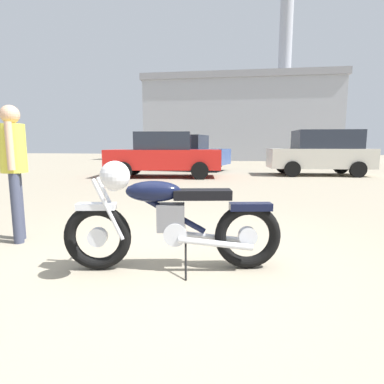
# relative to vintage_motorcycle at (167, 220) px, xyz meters

# --- Properties ---
(ground_plane) EXTENTS (80.00, 80.00, 0.00)m
(ground_plane) POSITION_rel_vintage_motorcycle_xyz_m (0.06, -0.06, -0.49)
(ground_plane) COLOR gray
(vintage_motorcycle) EXTENTS (2.06, 0.80, 1.07)m
(vintage_motorcycle) POSITION_rel_vintage_motorcycle_xyz_m (0.00, 0.00, 0.00)
(vintage_motorcycle) COLOR black
(vintage_motorcycle) RESTS_ON ground_plane
(bystander) EXTENTS (0.30, 0.40, 1.66)m
(bystander) POSITION_rel_vintage_motorcycle_xyz_m (-2.06, 0.54, 0.53)
(bystander) COLOR #383D51
(bystander) RESTS_ON ground_plane
(red_hatchback_near) EXTENTS (4.42, 2.42, 1.67)m
(red_hatchback_near) POSITION_rel_vintage_motorcycle_xyz_m (-2.48, 8.64, 0.34)
(red_hatchback_near) COLOR black
(red_hatchback_near) RESTS_ON ground_plane
(blue_hatchback_right) EXTENTS (4.05, 2.14, 1.78)m
(blue_hatchback_right) POSITION_rel_vintage_motorcycle_xyz_m (3.48, 10.50, 0.43)
(blue_hatchback_right) COLOR black
(blue_hatchback_right) RESTS_ON ground_plane
(silver_sedan_mid) EXTENTS (4.43, 2.46, 1.67)m
(silver_sedan_mid) POSITION_rel_vintage_motorcycle_xyz_m (-2.44, 11.98, 0.34)
(silver_sedan_mid) COLOR black
(silver_sedan_mid) RESTS_ON ground_plane
(industrial_building) EXTENTS (15.88, 10.92, 14.25)m
(industrial_building) POSITION_rel_vintage_motorcycle_xyz_m (-0.40, 26.47, 2.93)
(industrial_building) COLOR #9EA0A8
(industrial_building) RESTS_ON ground_plane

